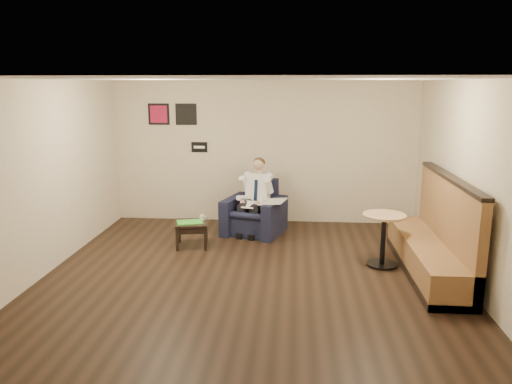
# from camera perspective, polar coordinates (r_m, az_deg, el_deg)

# --- Properties ---
(ground) EXTENTS (6.00, 6.00, 0.00)m
(ground) POSITION_cam_1_polar(r_m,az_deg,el_deg) (7.38, -0.60, -9.51)
(ground) COLOR black
(ground) RESTS_ON ground
(wall_back) EXTENTS (6.00, 0.02, 2.80)m
(wall_back) POSITION_cam_1_polar(r_m,az_deg,el_deg) (9.94, 0.94, 4.52)
(wall_back) COLOR beige
(wall_back) RESTS_ON ground
(wall_front) EXTENTS (6.00, 0.02, 2.80)m
(wall_front) POSITION_cam_1_polar(r_m,az_deg,el_deg) (4.10, -4.42, -6.80)
(wall_front) COLOR beige
(wall_front) RESTS_ON ground
(wall_left) EXTENTS (0.02, 6.00, 2.80)m
(wall_left) POSITION_cam_1_polar(r_m,az_deg,el_deg) (7.84, -23.02, 1.46)
(wall_left) COLOR beige
(wall_left) RESTS_ON ground
(wall_right) EXTENTS (0.02, 6.00, 2.80)m
(wall_right) POSITION_cam_1_polar(r_m,az_deg,el_deg) (7.35, 23.35, 0.77)
(wall_right) COLOR beige
(wall_right) RESTS_ON ground
(ceiling) EXTENTS (6.00, 6.00, 0.02)m
(ceiling) POSITION_cam_1_polar(r_m,az_deg,el_deg) (6.86, -0.65, 12.78)
(ceiling) COLOR white
(ceiling) RESTS_ON wall_back
(seating_sign) EXTENTS (0.32, 0.02, 0.20)m
(seating_sign) POSITION_cam_1_polar(r_m,az_deg,el_deg) (10.08, -6.49, 5.12)
(seating_sign) COLOR black
(seating_sign) RESTS_ON wall_back
(art_print_left) EXTENTS (0.42, 0.03, 0.42)m
(art_print_left) POSITION_cam_1_polar(r_m,az_deg,el_deg) (10.20, -11.05, 8.73)
(art_print_left) COLOR #B61642
(art_print_left) RESTS_ON wall_back
(art_print_right) EXTENTS (0.42, 0.03, 0.42)m
(art_print_right) POSITION_cam_1_polar(r_m,az_deg,el_deg) (10.07, -7.99, 8.79)
(art_print_right) COLOR black
(art_print_right) RESTS_ON wall_back
(armchair) EXTENTS (1.25, 1.25, 0.97)m
(armchair) POSITION_cam_1_polar(r_m,az_deg,el_deg) (9.27, -0.22, -1.80)
(armchair) COLOR black
(armchair) RESTS_ON ground
(seated_man) EXTENTS (0.88, 1.09, 1.33)m
(seated_man) POSITION_cam_1_polar(r_m,az_deg,el_deg) (9.11, -0.51, -0.88)
(seated_man) COLOR white
(seated_man) RESTS_ON armchair
(lap_papers) EXTENTS (0.28, 0.36, 0.01)m
(lap_papers) POSITION_cam_1_polar(r_m,az_deg,el_deg) (9.03, -0.75, -1.45)
(lap_papers) COLOR white
(lap_papers) RESTS_ON seated_man
(newspaper) EXTENTS (0.53, 0.61, 0.01)m
(newspaper) POSITION_cam_1_polar(r_m,az_deg,el_deg) (9.00, 1.96, -1.09)
(newspaper) COLOR silver
(newspaper) RESTS_ON armchair
(side_table) EXTENTS (0.60, 0.60, 0.43)m
(side_table) POSITION_cam_1_polar(r_m,az_deg,el_deg) (8.65, -7.32, -4.80)
(side_table) COLOR black
(side_table) RESTS_ON ground
(green_folder) EXTENTS (0.50, 0.42, 0.01)m
(green_folder) POSITION_cam_1_polar(r_m,az_deg,el_deg) (8.57, -7.56, -3.43)
(green_folder) COLOR green
(green_folder) RESTS_ON side_table
(coffee_mug) EXTENTS (0.09, 0.09, 0.09)m
(coffee_mug) POSITION_cam_1_polar(r_m,az_deg,el_deg) (8.68, -6.19, -2.92)
(coffee_mug) COLOR white
(coffee_mug) RESTS_ON side_table
(smartphone) EXTENTS (0.14, 0.07, 0.01)m
(smartphone) POSITION_cam_1_polar(r_m,az_deg,el_deg) (8.73, -7.00, -3.12)
(smartphone) COLOR black
(smartphone) RESTS_ON side_table
(banquette) EXTENTS (0.66, 2.78, 1.42)m
(banquette) POSITION_cam_1_polar(r_m,az_deg,el_deg) (7.71, 19.23, -3.69)
(banquette) COLOR brown
(banquette) RESTS_ON ground
(cafe_table) EXTENTS (0.81, 0.81, 0.81)m
(cafe_table) POSITION_cam_1_polar(r_m,az_deg,el_deg) (7.88, 14.33, -5.34)
(cafe_table) COLOR tan
(cafe_table) RESTS_ON ground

